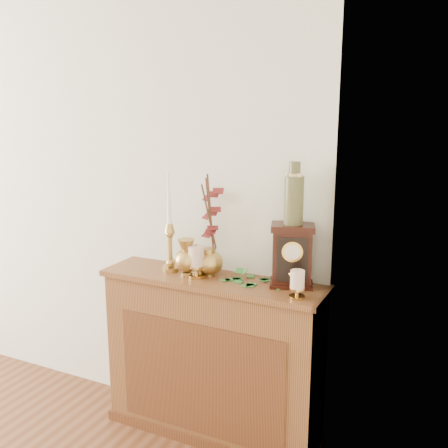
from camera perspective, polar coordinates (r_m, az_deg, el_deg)
The scene contains 10 objects.
console_shelf at distance 3.00m, azimuth -1.28°, elevation -14.82°, with size 1.24×0.34×0.93m.
candlestick_left at distance 2.93m, azimuth -5.87°, elevation -1.78°, with size 0.08×0.08×0.50m.
candlestick_center at distance 2.88m, azimuth -5.93°, elevation -1.71°, with size 0.09×0.09×0.55m.
bud_vase at distance 2.81m, azimuth -4.12°, elevation -3.71°, with size 0.13×0.13×0.20m.
ginger_jar at distance 2.82m, azimuth -1.34°, elevation -0.48°, with size 0.23×0.24×0.56m.
pillar_candle_left at distance 2.78m, azimuth -3.02°, elevation -3.93°, with size 0.10×0.10×0.18m.
pillar_candle_right at distance 2.52m, azimuth 7.98°, elevation -6.36°, with size 0.08×0.08×0.15m.
ivy_garland at distance 2.71m, azimuth 3.73°, elevation -6.32°, with size 0.42×0.20×0.08m.
mantel_clock at distance 2.66m, azimuth 7.42°, elevation -3.47°, with size 0.25×0.21×0.32m.
ceramic_vase at distance 2.59m, azimuth 7.62°, elevation 2.98°, with size 0.10×0.10×0.31m.
Camera 1 is at (2.62, -0.26, 1.83)m, focal length 42.00 mm.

